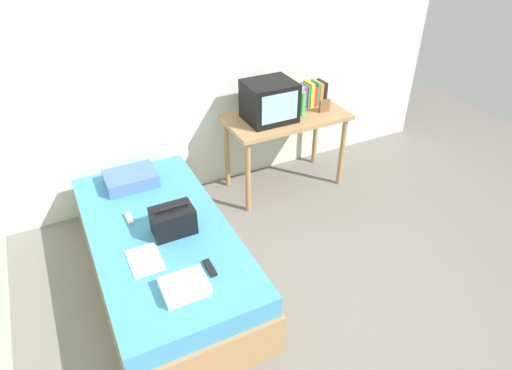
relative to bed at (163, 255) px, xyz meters
name	(u,v)px	position (x,y,z in m)	size (l,w,h in m)	color
ground_plane	(311,315)	(0.83, -0.82, -0.24)	(8.00, 8.00, 0.00)	slate
wall_back	(201,58)	(0.83, 1.18, 1.06)	(5.20, 0.10, 2.60)	silver
bed	(163,255)	(0.00, 0.00, 0.00)	(1.00, 2.00, 0.50)	#9E754C
desk	(286,125)	(1.48, 0.76, 0.43)	(1.16, 0.60, 0.78)	#9E754C
tv	(269,101)	(1.30, 0.75, 0.71)	(0.44, 0.39, 0.36)	black
water_bottle	(302,104)	(1.62, 0.70, 0.65)	(0.06, 0.06, 0.23)	green
book_row	(308,94)	(1.79, 0.87, 0.65)	(0.34, 0.16, 0.24)	#CC7233
picture_frame	(324,106)	(1.85, 0.66, 0.59)	(0.11, 0.02, 0.12)	brown
pillow	(131,179)	(-0.04, 0.68, 0.31)	(0.41, 0.31, 0.11)	#4766AD
handbag	(173,220)	(0.09, -0.07, 0.35)	(0.30, 0.20, 0.22)	black
magazine	(145,260)	(-0.18, -0.27, 0.26)	(0.21, 0.29, 0.01)	white
remote_dark	(210,268)	(0.18, -0.54, 0.26)	(0.04, 0.16, 0.02)	black
remote_silver	(129,218)	(-0.17, 0.22, 0.26)	(0.04, 0.14, 0.02)	#B7B7BC
folded_towel	(185,286)	(-0.02, -0.65, 0.29)	(0.28, 0.22, 0.07)	white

